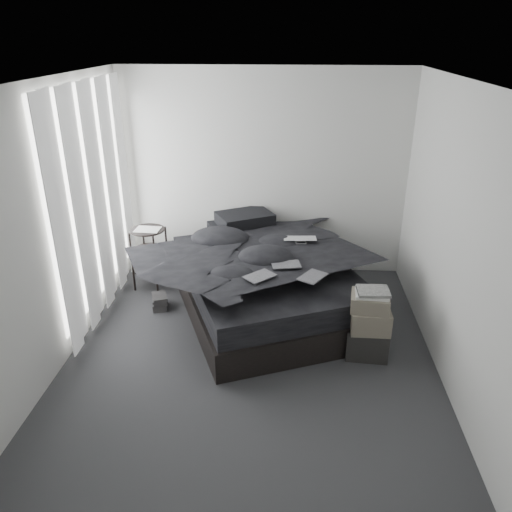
# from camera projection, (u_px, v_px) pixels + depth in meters

# --- Properties ---
(floor) EXTENTS (3.60, 4.20, 0.01)m
(floor) POSITION_uv_depth(u_px,v_px,m) (250.00, 358.00, 4.94)
(floor) COLOR #323234
(floor) RESTS_ON ground
(ceiling) EXTENTS (3.60, 4.20, 0.01)m
(ceiling) POSITION_uv_depth(u_px,v_px,m) (249.00, 81.00, 3.87)
(ceiling) COLOR white
(ceiling) RESTS_ON ground
(wall_back) EXTENTS (3.60, 0.01, 2.60)m
(wall_back) POSITION_uv_depth(u_px,v_px,m) (263.00, 174.00, 6.31)
(wall_back) COLOR silver
(wall_back) RESTS_ON ground
(wall_front) EXTENTS (3.60, 0.01, 2.60)m
(wall_front) POSITION_uv_depth(u_px,v_px,m) (214.00, 394.00, 2.49)
(wall_front) COLOR silver
(wall_front) RESTS_ON ground
(wall_left) EXTENTS (0.01, 4.20, 2.60)m
(wall_left) POSITION_uv_depth(u_px,v_px,m) (52.00, 231.00, 4.52)
(wall_left) COLOR silver
(wall_left) RESTS_ON ground
(wall_right) EXTENTS (0.01, 4.20, 2.60)m
(wall_right) POSITION_uv_depth(u_px,v_px,m) (458.00, 242.00, 4.28)
(wall_right) COLOR silver
(wall_right) RESTS_ON ground
(window_left) EXTENTS (0.02, 2.00, 2.30)m
(window_left) POSITION_uv_depth(u_px,v_px,m) (90.00, 196.00, 5.32)
(window_left) COLOR white
(window_left) RESTS_ON wall_left
(curtain_left) EXTENTS (0.06, 2.12, 2.48)m
(curtain_left) POSITION_uv_depth(u_px,v_px,m) (96.00, 202.00, 5.34)
(curtain_left) COLOR white
(curtain_left) RESTS_ON wall_left
(bed) EXTENTS (2.53, 2.84, 0.32)m
(bed) POSITION_uv_depth(u_px,v_px,m) (266.00, 296.00, 5.76)
(bed) COLOR black
(bed) RESTS_ON floor
(mattress) EXTENTS (2.44, 2.75, 0.25)m
(mattress) POSITION_uv_depth(u_px,v_px,m) (266.00, 274.00, 5.64)
(mattress) COLOR black
(mattress) RESTS_ON bed
(duvet) EXTENTS (2.36, 2.51, 0.27)m
(duvet) POSITION_uv_depth(u_px,v_px,m) (268.00, 255.00, 5.49)
(duvet) COLOR black
(duvet) RESTS_ON mattress
(pillow_lower) EXTENTS (0.83, 0.71, 0.16)m
(pillow_lower) POSITION_uv_depth(u_px,v_px,m) (238.00, 230.00, 6.33)
(pillow_lower) COLOR black
(pillow_lower) RESTS_ON mattress
(pillow_upper) EXTENTS (0.80, 0.71, 0.15)m
(pillow_upper) POSITION_uv_depth(u_px,v_px,m) (245.00, 219.00, 6.27)
(pillow_upper) COLOR black
(pillow_upper) RESTS_ON pillow_lower
(laptop) EXTENTS (0.39, 0.27, 0.03)m
(laptop) POSITION_uv_depth(u_px,v_px,m) (301.00, 234.00, 5.65)
(laptop) COLOR silver
(laptop) RESTS_ON duvet
(comic_a) EXTENTS (0.35, 0.34, 0.01)m
(comic_a) POSITION_uv_depth(u_px,v_px,m) (260.00, 268.00, 4.86)
(comic_a) COLOR black
(comic_a) RESTS_ON duvet
(comic_b) EXTENTS (0.33, 0.24, 0.01)m
(comic_b) POSITION_uv_depth(u_px,v_px,m) (286.00, 256.00, 5.10)
(comic_b) COLOR black
(comic_b) RESTS_ON duvet
(comic_c) EXTENTS (0.32, 0.35, 0.01)m
(comic_c) POSITION_uv_depth(u_px,v_px,m) (313.00, 268.00, 4.84)
(comic_c) COLOR black
(comic_c) RESTS_ON duvet
(side_stand) EXTENTS (0.50, 0.50, 0.77)m
(side_stand) POSITION_uv_depth(u_px,v_px,m) (150.00, 259.00, 6.17)
(side_stand) COLOR black
(side_stand) RESTS_ON floor
(papers) EXTENTS (0.31, 0.23, 0.02)m
(papers) POSITION_uv_depth(u_px,v_px,m) (148.00, 230.00, 6.00)
(papers) COLOR white
(papers) RESTS_ON side_stand
(floor_books) EXTENTS (0.22, 0.26, 0.16)m
(floor_books) POSITION_uv_depth(u_px,v_px,m) (160.00, 302.00, 5.80)
(floor_books) COLOR black
(floor_books) RESTS_ON floor
(box_lower) EXTENTS (0.42, 0.34, 0.30)m
(box_lower) POSITION_uv_depth(u_px,v_px,m) (367.00, 342.00, 4.93)
(box_lower) COLOR black
(box_lower) RESTS_ON floor
(box_mid) EXTENTS (0.38, 0.30, 0.23)m
(box_mid) POSITION_uv_depth(u_px,v_px,m) (370.00, 320.00, 4.82)
(box_mid) COLOR #6E6657
(box_mid) RESTS_ON box_lower
(box_upper) EXTENTS (0.39, 0.33, 0.16)m
(box_upper) POSITION_uv_depth(u_px,v_px,m) (370.00, 302.00, 4.75)
(box_upper) COLOR #6E6657
(box_upper) RESTS_ON box_mid
(art_book_white) EXTENTS (0.32, 0.27, 0.03)m
(art_book_white) POSITION_uv_depth(u_px,v_px,m) (372.00, 293.00, 4.71)
(art_book_white) COLOR silver
(art_book_white) RESTS_ON box_upper
(art_book_snake) EXTENTS (0.30, 0.24, 0.03)m
(art_book_snake) POSITION_uv_depth(u_px,v_px,m) (373.00, 291.00, 4.69)
(art_book_snake) COLOR silver
(art_book_snake) RESTS_ON art_book_white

